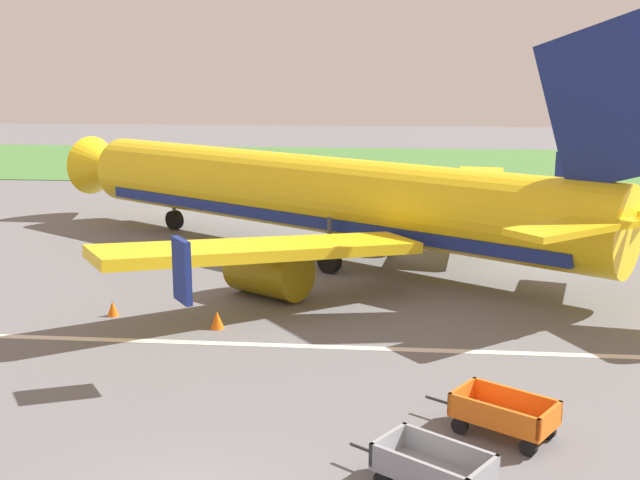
{
  "coord_description": "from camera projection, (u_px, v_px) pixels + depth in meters",
  "views": [
    {
      "loc": [
        4.45,
        -13.89,
        9.28
      ],
      "look_at": [
        1.74,
        14.97,
        2.8
      ],
      "focal_mm": 43.89,
      "sensor_mm": 36.0,
      "label": 1
    }
  ],
  "objects": [
    {
      "name": "grass_strip",
      "position": [
        347.0,
        163.0,
        75.93
      ],
      "size": [
        220.0,
        28.0,
        0.06
      ],
      "primitive_type": "cube",
      "color": "#477A38",
      "rests_on": "ground"
    },
    {
      "name": "apron_stripe",
      "position": [
        258.0,
        345.0,
        26.57
      ],
      "size": [
        120.0,
        0.36,
        0.01
      ],
      "primitive_type": "cube",
      "color": "silver",
      "rests_on": "ground"
    },
    {
      "name": "airplane",
      "position": [
        333.0,
        198.0,
        37.73
      ],
      "size": [
        33.46,
        28.06,
        11.34
      ],
      "color": "yellow",
      "rests_on": "ground"
    },
    {
      "name": "baggage_cart_fourth_in_row",
      "position": [
        433.0,
        468.0,
        17.22
      ],
      "size": [
        3.34,
        2.62,
        1.07
      ],
      "color": "gray",
      "rests_on": "ground"
    },
    {
      "name": "baggage_cart_far_end",
      "position": [
        503.0,
        414.0,
        19.91
      ],
      "size": [
        3.37,
        2.58,
        1.07
      ],
      "color": "orange",
      "rests_on": "ground"
    },
    {
      "name": "traffic_cone_near_plane",
      "position": [
        113.0,
        308.0,
        29.61
      ],
      "size": [
        0.44,
        0.44,
        0.57
      ],
      "primitive_type": "cone",
      "color": "orange",
      "rests_on": "ground"
    },
    {
      "name": "traffic_cone_mid_apron",
      "position": [
        217.0,
        320.0,
        28.17
      ],
      "size": [
        0.5,
        0.5,
        0.66
      ],
      "primitive_type": "cone",
      "color": "orange",
      "rests_on": "ground"
    }
  ]
}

